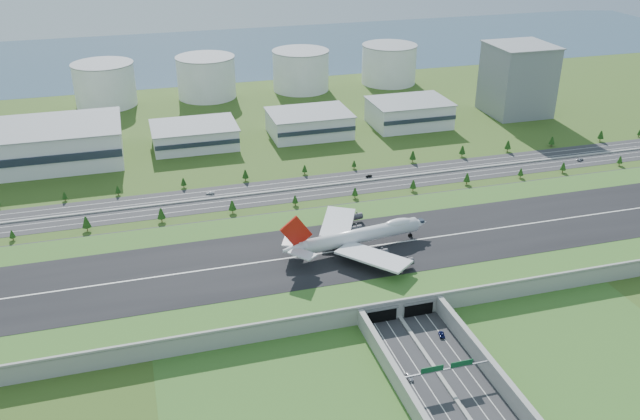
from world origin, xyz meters
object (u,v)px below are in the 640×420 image
object	(u,v)px
boeing_747	(358,236)
car_2	(442,334)
fuel_tank_a	(105,85)
car_6	(580,159)
car_0	(409,377)
car_5	(369,176)
car_7	(210,193)
office_tower	(517,80)

from	to	relation	value
boeing_747	car_2	world-z (taller)	boeing_747
fuel_tank_a	car_6	size ratio (longest dim) A/B	9.28
car_2	car_6	size ratio (longest dim) A/B	0.91
car_0	car_5	size ratio (longest dim) A/B	1.17
car_0	car_5	xyz separation A→B (m)	(51.78, 188.74, -0.14)
car_7	boeing_747	bearing A→B (deg)	42.78
fuel_tank_a	car_2	world-z (taller)	fuel_tank_a
office_tower	boeing_747	world-z (taller)	office_tower
car_6	fuel_tank_a	bearing A→B (deg)	29.71
fuel_tank_a	car_2	size ratio (longest dim) A/B	10.24
fuel_tank_a	car_5	xyz separation A→B (m)	(160.14, -209.43, -16.69)
office_tower	car_5	size ratio (longest dim) A/B	13.14
car_0	car_2	world-z (taller)	car_0
car_5	car_7	bearing A→B (deg)	-96.06
fuel_tank_a	boeing_747	distance (m)	331.48
car_5	office_tower	bearing A→B (deg)	115.63
car_0	car_5	distance (m)	195.71
boeing_747	car_2	xyz separation A→B (m)	(14.15, -66.97, -14.12)
office_tower	fuel_tank_a	xyz separation A→B (m)	(-320.00, 115.00, -10.00)
office_tower	car_0	xyz separation A→B (m)	(-211.65, -283.17, -26.55)
car_2	fuel_tank_a	bearing A→B (deg)	-56.80
fuel_tank_a	boeing_747	xyz separation A→B (m)	(117.64, -309.89, -2.58)
office_tower	boeing_747	distance (m)	281.23
car_2	car_6	world-z (taller)	car_6
car_2	car_6	distance (m)	234.63
car_0	car_7	world-z (taller)	car_0
fuel_tank_a	car_6	distance (m)	379.89
boeing_747	car_0	xyz separation A→B (m)	(-9.29, -88.27, -13.97)
fuel_tank_a	car_5	bearing A→B (deg)	-52.60
car_0	car_6	xyz separation A→B (m)	(199.58, 176.32, -0.08)
boeing_747	car_6	distance (m)	210.14
car_5	car_2	bearing A→B (deg)	-14.54
office_tower	fuel_tank_a	distance (m)	340.18
office_tower	fuel_tank_a	world-z (taller)	office_tower
car_0	car_7	bearing A→B (deg)	106.41
car_6	office_tower	bearing A→B (deg)	-30.96
car_5	fuel_tank_a	bearing A→B (deg)	-147.54
car_2	car_5	xyz separation A→B (m)	(28.34, 167.43, 0.01)
fuel_tank_a	car_0	xyz separation A→B (m)	(108.35, -398.17, -16.55)
car_5	car_7	distance (m)	101.56
office_tower	car_6	size ratio (longest dim) A/B	10.21
car_5	car_7	xyz separation A→B (m)	(-101.54, 1.99, 0.09)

